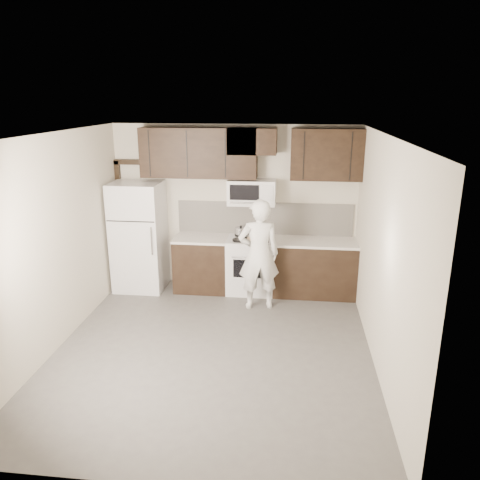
% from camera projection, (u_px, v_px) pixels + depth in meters
% --- Properties ---
extents(floor, '(4.50, 4.50, 0.00)m').
position_uv_depth(floor, '(214.00, 349.00, 6.03)').
color(floor, '#4D4B48').
rests_on(floor, ground).
extents(back_wall, '(4.00, 0.00, 4.00)m').
position_uv_depth(back_wall, '(235.00, 207.00, 7.77)').
color(back_wall, beige).
rests_on(back_wall, ground).
extents(ceiling, '(4.50, 4.50, 0.00)m').
position_uv_depth(ceiling, '(210.00, 135.00, 5.23)').
color(ceiling, white).
rests_on(ceiling, back_wall).
extents(counter_run, '(2.95, 0.64, 0.91)m').
position_uv_depth(counter_run, '(269.00, 266.00, 7.67)').
color(counter_run, black).
rests_on(counter_run, floor).
extents(stove, '(0.76, 0.66, 0.94)m').
position_uv_depth(stove, '(251.00, 265.00, 7.70)').
color(stove, silver).
rests_on(stove, floor).
extents(backsplash, '(2.90, 0.02, 0.54)m').
position_uv_depth(backsplash, '(265.00, 218.00, 7.75)').
color(backsplash, beige).
rests_on(backsplash, counter_run).
extents(upper_cabinets, '(3.48, 0.35, 0.78)m').
position_uv_depth(upper_cabinets, '(246.00, 152.00, 7.30)').
color(upper_cabinets, black).
rests_on(upper_cabinets, back_wall).
extents(microwave, '(0.76, 0.42, 0.40)m').
position_uv_depth(microwave, '(252.00, 192.00, 7.46)').
color(microwave, silver).
rests_on(microwave, upper_cabinets).
extents(refrigerator, '(0.80, 0.76, 1.80)m').
position_uv_depth(refrigerator, '(139.00, 236.00, 7.72)').
color(refrigerator, silver).
rests_on(refrigerator, floor).
extents(door_trim, '(0.50, 0.08, 2.12)m').
position_uv_depth(door_trim, '(123.00, 211.00, 7.97)').
color(door_trim, black).
rests_on(door_trim, floor).
extents(saucepan, '(0.31, 0.18, 0.18)m').
position_uv_depth(saucepan, '(241.00, 231.00, 7.71)').
color(saucepan, silver).
rests_on(saucepan, stove).
extents(baking_tray, '(0.45, 0.36, 0.02)m').
position_uv_depth(baking_tray, '(255.00, 240.00, 7.46)').
color(baking_tray, black).
rests_on(baking_tray, counter_run).
extents(pizza, '(0.31, 0.31, 0.02)m').
position_uv_depth(pizza, '(255.00, 239.00, 7.46)').
color(pizza, beige).
rests_on(pizza, baking_tray).
extents(person, '(0.69, 0.53, 1.70)m').
position_uv_depth(person, '(259.00, 255.00, 6.98)').
color(person, white).
rests_on(person, floor).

